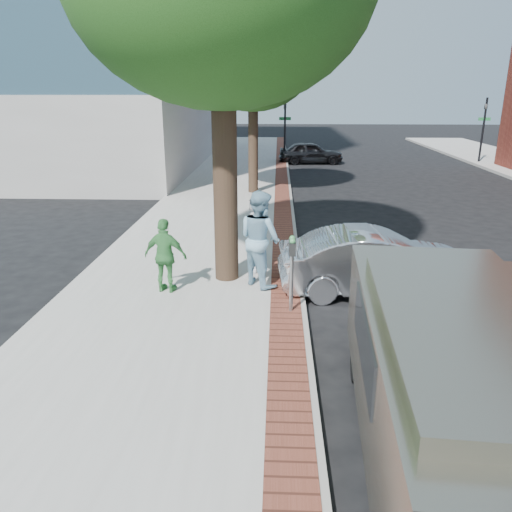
# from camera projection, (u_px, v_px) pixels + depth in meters

# --- Properties ---
(ground) EXTENTS (120.00, 120.00, 0.00)m
(ground) POSITION_uv_depth(u_px,v_px,m) (249.00, 321.00, 9.45)
(ground) COLOR black
(ground) RESTS_ON ground
(sidewalk) EXTENTS (5.00, 60.00, 0.15)m
(sidewalk) POSITION_uv_depth(u_px,v_px,m) (218.00, 216.00, 17.08)
(sidewalk) COLOR #9E9991
(sidewalk) RESTS_ON ground
(brick_strip) EXTENTS (0.60, 60.00, 0.01)m
(brick_strip) POSITION_uv_depth(u_px,v_px,m) (283.00, 214.00, 16.96)
(brick_strip) COLOR brown
(brick_strip) RESTS_ON sidewalk
(curb) EXTENTS (0.10, 60.00, 0.15)m
(curb) POSITION_uv_depth(u_px,v_px,m) (293.00, 217.00, 16.97)
(curb) COLOR gray
(curb) RESTS_ON ground
(office_base) EXTENTS (18.20, 22.20, 4.00)m
(office_base) POSITION_uv_depth(u_px,v_px,m) (56.00, 128.00, 30.23)
(office_base) COLOR gray
(office_base) RESTS_ON ground
(signal_near) EXTENTS (0.70, 0.15, 3.80)m
(signal_near) POSITION_uv_depth(u_px,v_px,m) (285.00, 125.00, 29.58)
(signal_near) COLOR black
(signal_near) RESTS_ON ground
(signal_far) EXTENTS (0.70, 0.15, 3.80)m
(signal_far) POSITION_uv_depth(u_px,v_px,m) (484.00, 125.00, 29.10)
(signal_far) COLOR black
(signal_far) RESTS_ON ground
(tree_far) EXTENTS (4.80, 4.80, 7.14)m
(tree_far) POSITION_uv_depth(u_px,v_px,m) (253.00, 60.00, 19.19)
(tree_far) COLOR black
(tree_far) RESTS_ON sidewalk
(parking_meter) EXTENTS (0.12, 0.32, 1.47)m
(parking_meter) POSITION_uv_depth(u_px,v_px,m) (292.00, 259.00, 9.18)
(parking_meter) COLOR gray
(parking_meter) RESTS_ON sidewalk
(person_gray) EXTENTS (0.45, 0.66, 1.74)m
(person_gray) POSITION_uv_depth(u_px,v_px,m) (254.00, 235.00, 11.36)
(person_gray) COLOR #B5B5BA
(person_gray) RESTS_ON sidewalk
(person_officer) EXTENTS (1.24, 1.26, 2.05)m
(person_officer) POSITION_uv_depth(u_px,v_px,m) (260.00, 238.00, 10.54)
(person_officer) COLOR #7DA9C1
(person_officer) RESTS_ON sidewalk
(person_green) EXTENTS (0.97, 0.56, 1.56)m
(person_green) POSITION_uv_depth(u_px,v_px,m) (166.00, 256.00, 10.22)
(person_green) COLOR #3F8C45
(person_green) RESTS_ON sidewalk
(sedan_silver) EXTENTS (4.23, 1.73, 1.36)m
(sedan_silver) POSITION_uv_depth(u_px,v_px,m) (377.00, 262.00, 10.59)
(sedan_silver) COLOR silver
(sedan_silver) RESTS_ON ground
(bg_car) EXTENTS (3.89, 1.77, 1.29)m
(bg_car) POSITION_uv_depth(u_px,v_px,m) (311.00, 153.00, 29.79)
(bg_car) COLOR black
(bg_car) RESTS_ON ground
(van) EXTENTS (2.48, 5.59, 2.01)m
(van) POSITION_uv_depth(u_px,v_px,m) (456.00, 373.00, 5.65)
(van) COLOR gray
(van) RESTS_ON ground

